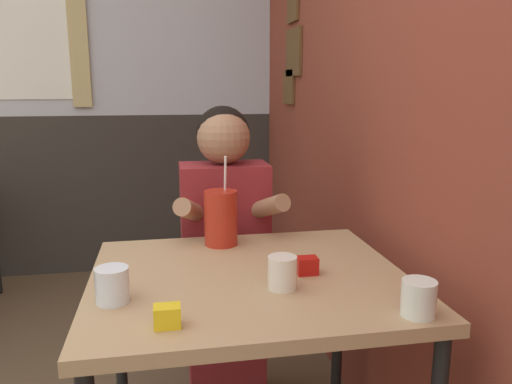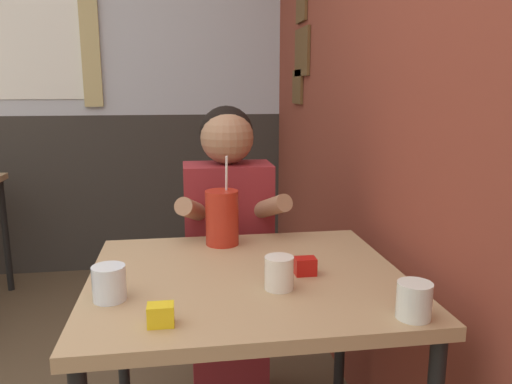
# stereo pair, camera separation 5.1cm
# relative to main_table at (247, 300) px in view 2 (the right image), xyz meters

# --- Properties ---
(brick_wall_right) EXTENTS (0.08, 4.61, 2.70)m
(brick_wall_right) POSITION_rel_main_table_xyz_m (0.55, 0.89, 0.66)
(brick_wall_right) COLOR brown
(brick_wall_right) RESTS_ON ground_plane
(back_wall) EXTENTS (5.82, 0.09, 2.70)m
(back_wall) POSITION_rel_main_table_xyz_m (-0.90, 2.22, 0.67)
(back_wall) COLOR silver
(back_wall) RESTS_ON ground_plane
(main_table) EXTENTS (0.89, 0.78, 0.76)m
(main_table) POSITION_rel_main_table_xyz_m (0.00, 0.00, 0.00)
(main_table) COLOR tan
(main_table) RESTS_ON ground_plane
(person_seated) EXTENTS (0.42, 0.41, 1.22)m
(person_seated) POSITION_rel_main_table_xyz_m (-0.00, 0.56, -0.04)
(person_seated) COLOR maroon
(person_seated) RESTS_ON ground_plane
(cocktail_pitcher) EXTENTS (0.11, 0.11, 0.31)m
(cocktail_pitcher) POSITION_rel_main_table_xyz_m (-0.05, 0.29, 0.17)
(cocktail_pitcher) COLOR #B22819
(cocktail_pitcher) RESTS_ON main_table
(glass_near_pitcher) EXTENTS (0.08, 0.08, 0.09)m
(glass_near_pitcher) POSITION_rel_main_table_xyz_m (-0.36, -0.12, 0.12)
(glass_near_pitcher) COLOR silver
(glass_near_pitcher) RESTS_ON main_table
(glass_center) EXTENTS (0.08, 0.08, 0.09)m
(glass_center) POSITION_rel_main_table_xyz_m (0.35, -0.33, 0.12)
(glass_center) COLOR silver
(glass_center) RESTS_ON main_table
(glass_far_side) EXTENTS (0.08, 0.08, 0.09)m
(glass_far_side) POSITION_rel_main_table_xyz_m (0.07, -0.11, 0.12)
(glass_far_side) COLOR silver
(glass_far_side) RESTS_ON main_table
(condiment_ketchup) EXTENTS (0.06, 0.04, 0.05)m
(condiment_ketchup) POSITION_rel_main_table_xyz_m (0.17, -0.02, 0.10)
(condiment_ketchup) COLOR #B7140F
(condiment_ketchup) RESTS_ON main_table
(condiment_mustard) EXTENTS (0.06, 0.04, 0.05)m
(condiment_mustard) POSITION_rel_main_table_xyz_m (-0.23, -0.28, 0.10)
(condiment_mustard) COLOR yellow
(condiment_mustard) RESTS_ON main_table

